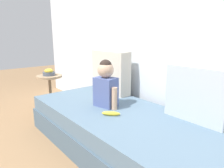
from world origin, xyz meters
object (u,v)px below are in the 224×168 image
object	(u,v)px
banana	(111,113)
side_table	(50,84)
throw_pillow_right	(197,94)
fruit_bowl	(49,73)
throw_pillow_left	(110,72)
toddler	(106,84)
couch	(118,130)

from	to	relation	value
banana	side_table	bearing A→B (deg)	178.32
throw_pillow_right	fruit_bowl	distance (m)	2.04
fruit_bowl	throw_pillow_left	bearing A→B (deg)	28.22
throw_pillow_right	fruit_bowl	bearing A→B (deg)	-167.17
throw_pillow_right	fruit_bowl	xyz separation A→B (m)	(-1.99, -0.45, -0.04)
toddler	fruit_bowl	world-z (taller)	toddler
side_table	couch	bearing A→B (deg)	3.35
couch	toddler	distance (m)	0.47
throw_pillow_left	toddler	world-z (taller)	throw_pillow_left
couch	fruit_bowl	distance (m)	1.47
throw_pillow_right	banana	size ratio (longest dim) A/B	3.04
throw_pillow_right	toddler	size ratio (longest dim) A/B	1.08
throw_pillow_left	banana	bearing A→B (deg)	-39.15
throw_pillow_right	banana	distance (m)	0.76
toddler	side_table	bearing A→B (deg)	-176.04
couch	side_table	xyz separation A→B (m)	(-1.42, -0.08, 0.22)
throw_pillow_left	throw_pillow_right	bearing A→B (deg)	0.00
throw_pillow_left	toddler	bearing A→B (deg)	-44.61
throw_pillow_left	banana	size ratio (longest dim) A/B	3.36
throw_pillow_left	couch	bearing A→B (deg)	-32.88
banana	side_table	xyz separation A→B (m)	(-1.45, 0.04, 0.00)
couch	fruit_bowl	bearing A→B (deg)	-176.65
toddler	side_table	distance (m)	1.24
couch	throw_pillow_left	world-z (taller)	throw_pillow_left
couch	throw_pillow_left	distance (m)	0.82
couch	throw_pillow_left	bearing A→B (deg)	147.12
couch	throw_pillow_left	xyz separation A→B (m)	(-0.57, 0.37, 0.46)
couch	fruit_bowl	size ratio (longest dim) A/B	11.81
throw_pillow_left	side_table	bearing A→B (deg)	-151.78
couch	banana	bearing A→B (deg)	-73.92
toddler	fruit_bowl	bearing A→B (deg)	-176.04
throw_pillow_right	banana	world-z (taller)	throw_pillow_right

